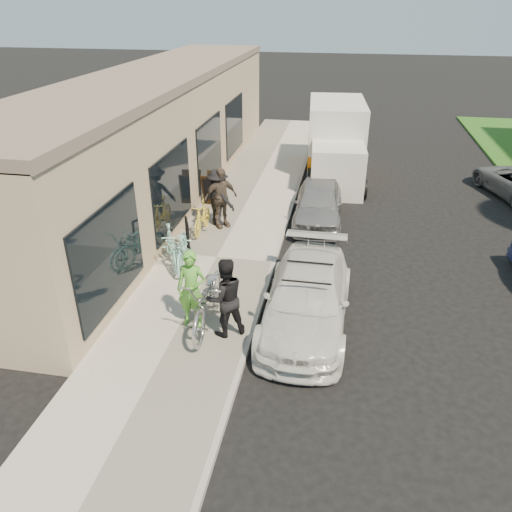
{
  "coord_description": "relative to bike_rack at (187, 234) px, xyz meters",
  "views": [
    {
      "loc": [
        1.2,
        -8.56,
        6.42
      ],
      "look_at": [
        -0.65,
        1.55,
        1.05
      ],
      "focal_mm": 35.0,
      "sensor_mm": 36.0,
      "label": 1
    }
  ],
  "objects": [
    {
      "name": "curb",
      "position": [
        2.36,
        -0.08,
        -0.67
      ],
      "size": [
        0.12,
        34.0,
        0.13
      ],
      "primitive_type": "cube",
      "color": "#9E9790",
      "rests_on": "ground"
    },
    {
      "name": "storefront",
      "position": [
        -2.43,
        4.91,
        1.38
      ],
      "size": [
        3.6,
        20.0,
        4.22
      ],
      "color": "tan",
      "rests_on": "ground"
    },
    {
      "name": "man_standing",
      "position": [
        1.85,
        -3.36,
        0.27
      ],
      "size": [
        1.05,
        0.99,
        1.72
      ],
      "primitive_type": "imported",
      "rotation": [
        0.0,
        0.0,
        3.69
      ],
      "color": "black",
      "rests_on": "sidewalk"
    },
    {
      "name": "bystander_a",
      "position": [
        0.33,
        2.04,
        0.29
      ],
      "size": [
        1.31,
        1.06,
        1.76
      ],
      "primitive_type": "imported",
      "rotation": [
        0.0,
        0.0,
        2.72
      ],
      "color": "black",
      "rests_on": "sidewalk"
    },
    {
      "name": "cruiser_bike_b",
      "position": [
        0.06,
        -0.68,
        -0.11
      ],
      "size": [
        1.02,
        1.94,
        0.97
      ],
      "primitive_type": "imported",
      "rotation": [
        0.0,
        0.0,
        0.21
      ],
      "color": "#8FD5CB",
      "rests_on": "sidewalk"
    },
    {
      "name": "ground",
      "position": [
        2.81,
        -3.08,
        -0.74
      ],
      "size": [
        120.0,
        120.0,
        0.0
      ],
      "primitive_type": "plane",
      "color": "black",
      "rests_on": "ground"
    },
    {
      "name": "moving_truck",
      "position": [
        3.59,
        8.07,
        0.49
      ],
      "size": [
        2.53,
        5.79,
        2.78
      ],
      "rotation": [
        0.0,
        0.0,
        0.08
      ],
      "color": "silver",
      "rests_on": "ground"
    },
    {
      "name": "woman_rider",
      "position": [
        1.1,
        -3.17,
        0.27
      ],
      "size": [
        0.64,
        0.43,
        1.73
      ],
      "primitive_type": "imported",
      "rotation": [
        0.0,
        0.0,
        -0.03
      ],
      "color": "#53A537",
      "rests_on": "sidewalk"
    },
    {
      "name": "tandem_bike",
      "position": [
        1.43,
        -3.09,
        0.04
      ],
      "size": [
        0.92,
        2.44,
        1.27
      ],
      "primitive_type": "imported",
      "rotation": [
        0.0,
        0.0,
        0.03
      ],
      "color": "#A9A9AB",
      "rests_on": "sidewalk"
    },
    {
      "name": "sidewalk",
      "position": [
        0.81,
        -0.08,
        -0.66
      ],
      "size": [
        3.0,
        34.0,
        0.15
      ],
      "primitive_type": "cube",
      "color": "#AFA89E",
      "rests_on": "ground"
    },
    {
      "name": "cruiser_bike_c",
      "position": [
        -0.02,
        1.47,
        -0.13
      ],
      "size": [
        0.44,
        1.54,
        0.92
      ],
      "primitive_type": "imported",
      "rotation": [
        0.0,
        0.0,
        -0.01
      ],
      "color": "yellow",
      "rests_on": "sidewalk"
    },
    {
      "name": "sandwich_board",
      "position": [
        -0.25,
        3.66,
        -0.05
      ],
      "size": [
        0.72,
        0.73,
        1.06
      ],
      "rotation": [
        0.0,
        0.0,
        -0.13
      ],
      "color": "black",
      "rests_on": "sidewalk"
    },
    {
      "name": "cruiser_bike_a",
      "position": [
        -0.23,
        -0.7,
        -0.07
      ],
      "size": [
        1.2,
        1.76,
        1.04
      ],
      "primitive_type": "imported",
      "rotation": [
        0.0,
        0.0,
        0.46
      ],
      "color": "#8FD5CB",
      "rests_on": "sidewalk"
    },
    {
      "name": "sedan_silver",
      "position": [
        3.3,
        3.14,
        -0.11
      ],
      "size": [
        1.57,
        3.71,
        1.25
      ],
      "primitive_type": "imported",
      "rotation": [
        0.0,
        0.0,
        0.03
      ],
      "color": "gray",
      "rests_on": "ground"
    },
    {
      "name": "bystander_b",
      "position": [
        0.45,
        1.93,
        0.33
      ],
      "size": [
        1.11,
        1.05,
        1.84
      ],
      "primitive_type": "imported",
      "rotation": [
        0.0,
        0.0,
        0.72
      ],
      "color": "#504239",
      "rests_on": "sidewalk"
    },
    {
      "name": "bike_rack",
      "position": [
        0.0,
        0.0,
        0.0
      ],
      "size": [
        0.3,
        0.65,
        0.98
      ],
      "rotation": [
        0.0,
        0.0,
        0.38
      ],
      "color": "black",
      "rests_on": "sidewalk"
    },
    {
      "name": "sedan_white",
      "position": [
        3.45,
        -2.47,
        -0.1
      ],
      "size": [
        1.85,
        4.42,
        1.31
      ],
      "rotation": [
        0.0,
        0.0,
        -0.02
      ],
      "color": "silver",
      "rests_on": "ground"
    }
  ]
}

